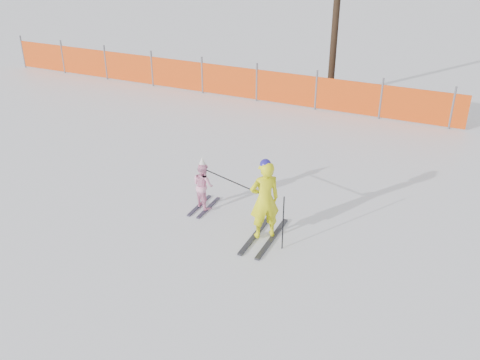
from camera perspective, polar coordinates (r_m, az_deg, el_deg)
name	(u,v)px	position (r m, az deg, el deg)	size (l,w,h in m)	color
ground	(229,237)	(10.35, -1.16, -6.09)	(120.00, 120.00, 0.00)	white
adult	(265,200)	(9.92, 2.64, -2.16)	(0.68, 1.50, 1.66)	black
child	(203,185)	(11.10, -3.96, -0.50)	(0.60, 0.95, 1.18)	black
ski_poles	(253,199)	(10.10, 1.42, -2.01)	(1.95, 0.73, 1.09)	black
safety_fence	(208,78)	(18.34, -3.48, 10.82)	(16.47, 0.06, 1.25)	#595960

